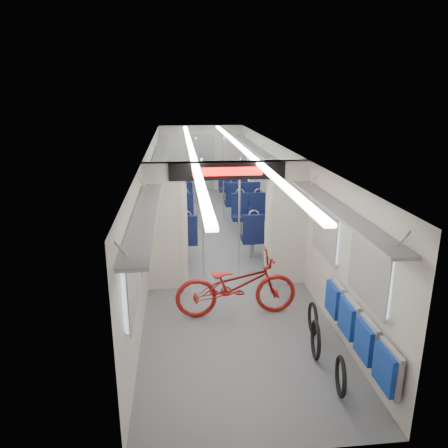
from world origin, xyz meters
name	(u,v)px	position (x,y,z in m)	size (l,w,h in m)	color
carriage	(218,186)	(0.00, -0.27, 1.50)	(12.00, 12.02, 2.31)	#515456
bicycle	(236,285)	(0.03, -3.14, 0.51)	(0.68, 1.94, 1.02)	maroon
flip_bench	(357,329)	(1.35, -4.75, 0.58)	(0.12, 2.12, 0.53)	gray
bike_hoop_a	(340,378)	(0.99, -5.21, 0.22)	(0.49, 0.49, 0.05)	black
bike_hoop_b	(315,341)	(0.93, -4.45, 0.25)	(0.54, 0.54, 0.05)	black
bike_hoop_c	(313,320)	(1.07, -3.86, 0.22)	(0.49, 0.49, 0.05)	black
seat_bay_near_left	(175,223)	(-0.93, 0.23, 0.55)	(0.92, 2.12, 1.12)	#0C1339
seat_bay_near_right	(256,221)	(0.94, 0.17, 0.55)	(0.91, 2.09, 1.10)	#0C1339
seat_bay_far_left	(175,191)	(-0.93, 3.49, 0.58)	(0.96, 2.32, 1.18)	#0C1339
seat_bay_far_right	(238,190)	(0.94, 3.34, 0.57)	(0.95, 2.28, 1.16)	#0C1339
stanchion_near_left	(203,219)	(-0.40, -1.58, 1.15)	(0.04, 0.04, 2.30)	silver
stanchion_near_right	(239,219)	(0.28, -1.64, 1.15)	(0.04, 0.04, 2.30)	silver
stanchion_far_left	(197,181)	(-0.34, 1.98, 1.15)	(0.04, 0.04, 2.30)	silver
stanchion_far_right	(224,181)	(0.36, 1.95, 1.15)	(0.05, 0.05, 2.30)	silver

